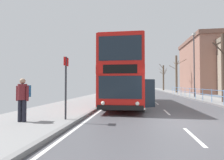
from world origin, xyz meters
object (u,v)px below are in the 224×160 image
Objects in this scene: double_decker_bus_main at (126,76)px; background_building_00 at (217,66)px; bus_stop_sign_near at (66,81)px; bare_tree_far_01 at (223,66)px; street_lamp_far_side at (194,60)px; bare_tree_far_00 at (176,73)px; pedestrian_with_backpack at (23,96)px; bare_tree_far_02 at (163,77)px.

background_building_00 is at bearing 53.47° from double_decker_bus_main.
background_building_00 is (18.49, 29.19, 3.52)m from bus_stop_sign_near.
bus_stop_sign_near is 0.46× the size of bare_tree_far_01.
street_lamp_far_side is at bearing -121.55° from background_building_00.
background_building_00 reaches higher than bare_tree_far_01.
double_decker_bus_main is 11.68m from street_lamp_far_side.
background_building_00 is (8.16, 20.33, 2.12)m from bare_tree_far_01.
bare_tree_far_01 is (8.19, 1.74, 0.88)m from double_decker_bus_main.
street_lamp_far_side is 1.12× the size of bare_tree_far_00.
bare_tree_far_00 is (12.01, 27.72, 2.59)m from pedestrian_with_backpack.
pedestrian_with_backpack is 0.25× the size of bare_tree_far_02.
bare_tree_far_02 is (7.94, 32.98, 1.27)m from double_decker_bus_main.
double_decker_bus_main is 1.42× the size of street_lamp_far_side.
double_decker_bus_main is at bearing -133.60° from street_lamp_far_side.
bare_tree_far_02 is (-0.26, 31.23, 0.39)m from bare_tree_far_01.
bare_tree_far_01 is at bearing 12.01° from double_decker_bus_main.
street_lamp_far_side is 11.69m from bare_tree_far_00.
pedestrian_with_backpack is at bearing -123.80° from background_building_00.
bus_stop_sign_near is (1.50, 0.68, 0.63)m from pedestrian_with_backpack.
street_lamp_far_side is 16.19m from background_building_00.
pedestrian_with_backpack is 42.45m from bare_tree_far_02.
street_lamp_far_side is at bearing 54.35° from pedestrian_with_backpack.
street_lamp_far_side is 0.57× the size of background_building_00.
street_lamp_far_side is at bearing -90.12° from bare_tree_far_02.
bare_tree_far_00 is (0.48, 11.65, -0.91)m from street_lamp_far_side.
background_building_00 is at bearing 58.45° from street_lamp_far_side.
street_lamp_far_side reaches higher than bare_tree_far_02.
bus_stop_sign_near is 13.68m from bare_tree_far_01.
pedestrian_with_backpack is 36.18m from background_building_00.
bare_tree_far_01 is at bearing 40.60° from bus_stop_sign_near.
double_decker_bus_main is at bearing -167.99° from bare_tree_far_01.
double_decker_bus_main is at bearing 64.94° from pedestrian_with_backpack.
bare_tree_far_02 is at bearing 74.14° from pedestrian_with_backpack.
bare_tree_far_02 is (-0.43, 13.05, -0.17)m from bare_tree_far_00.
bare_tree_far_00 is 0.51× the size of background_building_00.
double_decker_bus_main is 7.45m from bus_stop_sign_near.
double_decker_bus_main is 21.66m from bare_tree_far_00.
bus_stop_sign_near is at bearing -106.75° from double_decker_bus_main.
street_lamp_far_side is 1.12× the size of bare_tree_far_02.
background_building_00 reaches higher than bare_tree_far_02.
street_lamp_far_side is (7.89, 8.28, 2.36)m from double_decker_bus_main.
bus_stop_sign_near is 0.38× the size of bare_tree_far_00.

